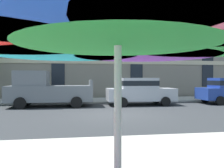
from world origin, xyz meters
TOP-DOWN VIEW (x-y plane):
  - ground_plane at (0.00, 0.00)m, footprint 120.00×120.00m
  - sidewalk_far at (0.00, 6.80)m, footprint 56.00×3.60m
  - apartment_building at (0.00, 14.99)m, footprint 40.91×12.08m
  - pickup_gray at (-3.66, 3.70)m, footprint 5.10×2.12m
  - sedan_silver at (2.26, 3.70)m, footprint 4.40×1.98m
  - patio_umbrella at (-1.42, -9.00)m, footprint 3.56×3.30m

SIDE VIEW (x-z plane):
  - ground_plane at x=0.00m, z-range 0.00..0.00m
  - sidewalk_far at x=0.00m, z-range 0.00..0.12m
  - sedan_silver at x=2.26m, z-range 0.06..1.84m
  - pickup_gray at x=-3.66m, z-range -0.07..2.13m
  - patio_umbrella at x=-1.42m, z-range 0.96..3.40m
  - apartment_building at x=0.00m, z-range 0.00..19.20m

